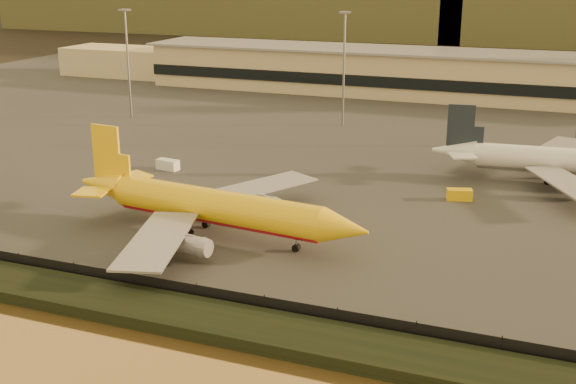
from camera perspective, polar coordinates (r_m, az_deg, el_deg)
name	(u,v)px	position (r m, az deg, el deg)	size (l,w,h in m)	color
ground	(232,259)	(91.60, -4.46, -5.29)	(900.00, 900.00, 0.00)	black
embankment	(162,312)	(77.78, -9.93, -9.30)	(320.00, 7.00, 1.40)	black
tarmac	(400,116)	(178.40, 8.84, 5.92)	(320.00, 220.00, 0.20)	#2D2D2D
perimeter_fence	(181,291)	(80.60, -8.49, -7.75)	(300.00, 0.05, 2.20)	black
terminal_building	(375,71)	(209.97, 6.87, 9.44)	(202.00, 25.00, 12.60)	tan
apron_light_masts	(454,65)	(153.76, 12.97, 9.74)	(152.20, 12.20, 25.40)	slate
dhl_cargo_jet	(212,207)	(97.73, -6.02, -1.19)	(45.31, 44.13, 13.53)	yellow
white_narrowbody_jet	(563,161)	(129.55, 20.89, 2.29)	(43.38, 42.14, 12.46)	white
gse_vehicle_yellow	(459,195)	(115.97, 13.39, -0.19)	(3.88, 1.75, 1.75)	yellow
gse_vehicle_white	(168,165)	(131.33, -9.48, 2.15)	(4.10, 1.84, 1.84)	white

